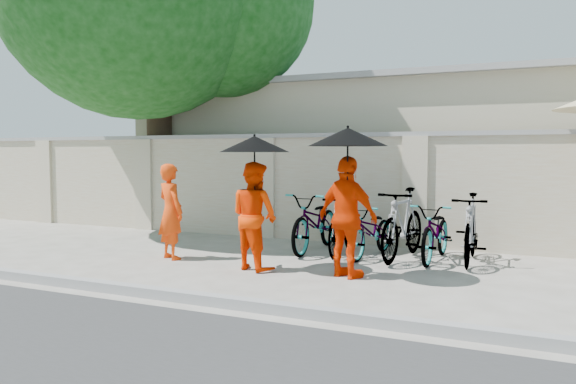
% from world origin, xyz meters
% --- Properties ---
extents(ground, '(80.00, 80.00, 0.00)m').
position_xyz_m(ground, '(0.00, 0.00, 0.00)').
color(ground, '#A7A196').
extents(kerb, '(40.00, 0.16, 0.12)m').
position_xyz_m(kerb, '(0.00, -1.70, 0.06)').
color(kerb, gray).
rests_on(kerb, ground).
extents(compound_wall, '(20.00, 0.30, 2.00)m').
position_xyz_m(compound_wall, '(1.00, 3.20, 1.00)').
color(compound_wall, beige).
rests_on(compound_wall, ground).
extents(building_behind, '(14.00, 6.00, 3.20)m').
position_xyz_m(building_behind, '(2.00, 7.00, 1.60)').
color(building_behind, '#BBAF97').
rests_on(building_behind, ground).
extents(monk_left, '(0.66, 0.57, 1.53)m').
position_xyz_m(monk_left, '(-1.35, 0.39, 0.77)').
color(monk_left, '#F73E09').
rests_on(monk_left, ground).
extents(monk_center, '(0.93, 0.84, 1.58)m').
position_xyz_m(monk_center, '(0.24, 0.24, 0.79)').
color(monk_center, '#FF3500').
rests_on(monk_center, ground).
extents(parasol_center, '(1.01, 1.01, 1.05)m').
position_xyz_m(parasol_center, '(0.29, 0.16, 1.83)').
color(parasol_center, black).
rests_on(parasol_center, ground).
extents(monk_right, '(1.06, 0.75, 1.66)m').
position_xyz_m(monk_right, '(1.66, 0.26, 0.83)').
color(monk_right, '#E92F00').
rests_on(monk_right, ground).
extents(parasol_right, '(1.07, 1.07, 1.10)m').
position_xyz_m(parasol_right, '(1.68, 0.18, 1.92)').
color(parasol_right, black).
rests_on(parasol_right, ground).
extents(bike_0, '(0.69, 1.95, 1.02)m').
position_xyz_m(bike_0, '(0.51, 2.01, 0.51)').
color(bike_0, '#A7A8A9').
rests_on(bike_0, ground).
extents(bike_1, '(0.63, 1.74, 1.02)m').
position_xyz_m(bike_1, '(1.02, 1.90, 0.51)').
color(bike_1, '#A7A8A9').
rests_on(bike_1, ground).
extents(bike_2, '(0.78, 1.71, 0.86)m').
position_xyz_m(bike_2, '(1.54, 1.90, 0.43)').
color(bike_2, '#A7A8A9').
rests_on(bike_2, ground).
extents(bike_3, '(0.74, 1.95, 1.14)m').
position_xyz_m(bike_3, '(2.05, 1.89, 0.57)').
color(bike_3, '#A7A8A9').
rests_on(bike_3, ground).
extents(bike_4, '(0.67, 1.77, 0.92)m').
position_xyz_m(bike_4, '(2.57, 1.97, 0.46)').
color(bike_4, '#A7A8A9').
rests_on(bike_4, ground).
extents(bike_5, '(0.57, 1.81, 1.08)m').
position_xyz_m(bike_5, '(3.08, 1.99, 0.54)').
color(bike_5, '#A7A8A9').
rests_on(bike_5, ground).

